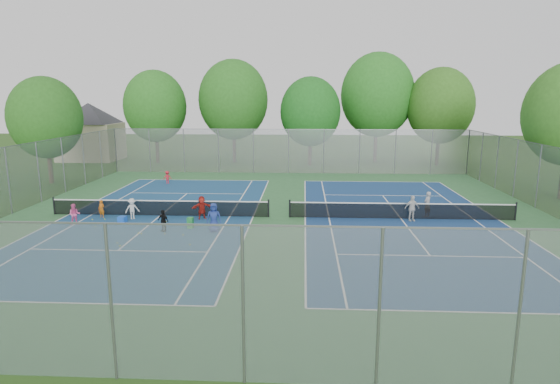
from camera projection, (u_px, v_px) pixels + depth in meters
The scene contains 39 objects.
ground at pixel (279, 217), 27.14m from camera, with size 120.00×120.00×0.00m, color #254A17.
court_pad at pixel (279, 217), 27.14m from camera, with size 32.00×32.00×0.01m, color #316838.
court_left at pixel (160, 216), 27.49m from camera, with size 10.97×23.77×0.01m, color navy.
court_right at pixel (401, 219), 26.78m from camera, with size 10.97×23.77×0.01m, color navy.
net_left at pixel (160, 208), 27.40m from camera, with size 12.87×0.10×0.91m, color black.
net_right at pixel (401, 211), 26.70m from camera, with size 12.87×0.10×0.91m, color black.
fence_north at pixel (288, 151), 42.39m from camera, with size 32.00×0.10×4.00m, color gray.
fence_south at pixel (243, 307), 11.08m from camera, with size 32.00×0.10×4.00m, color gray.
fence_west at pixel (8, 181), 27.54m from camera, with size 32.00×0.10×4.00m, color gray.
house at pixel (89, 121), 50.88m from camera, with size 11.03×11.03×7.30m.
tree_nw at pixel (155, 106), 48.19m from camera, with size 6.40×6.40×9.58m.
tree_nl at pixel (233, 100), 48.63m from camera, with size 7.20×7.20×10.69m.
tree_nc at pixel (310, 112), 46.50m from camera, with size 6.00×6.00×8.85m.
tree_nr at pixel (377, 95), 48.75m from camera, with size 7.60×7.60×11.42m.
tree_ne at pixel (440, 106), 46.71m from camera, with size 6.60×6.60×9.77m.
tree_side_w at pixel (45, 118), 36.83m from camera, with size 5.60×5.60×8.47m.
ball_crate at pixel (122, 219), 26.03m from camera, with size 0.40×0.40×0.34m, color blue.
ball_hopper at pixel (190, 223), 24.82m from camera, with size 0.30×0.30×0.60m, color #258B38.
student_a at pixel (101, 209), 26.96m from camera, with size 0.38×0.25×1.05m, color #C96112.
student_b at pixel (75, 214), 25.43m from camera, with size 0.57×0.45×1.18m, color pink.
student_c at pixel (132, 209), 26.64m from camera, with size 0.78×0.45×1.21m, color silver.
student_d at pixel (163, 221), 24.18m from camera, with size 0.68×0.28×1.16m, color black.
student_e at pixel (214, 218), 24.07m from camera, with size 0.75×0.49×1.53m, color navy.
student_f at pixel (202, 208), 26.64m from camera, with size 1.24×0.40×1.34m, color #A42017.
child_far_baseline at pixel (167, 177), 37.51m from camera, with size 0.67×0.39×1.04m, color red.
instructor at pixel (427, 204), 27.08m from camera, with size 0.55×0.36×1.51m, color #949396.
teen_court_b at pixel (412, 208), 26.22m from camera, with size 0.86×0.36×1.46m, color silver.
tennis_ball_0 at pixel (92, 220), 26.45m from camera, with size 0.07×0.07×0.07m, color #D8EB36.
tennis_ball_1 at pixel (165, 234), 23.71m from camera, with size 0.07×0.07×0.07m, color #B4C62E.
tennis_ball_2 at pixel (117, 243), 22.23m from camera, with size 0.07×0.07×0.07m, color #B8DF33.
tennis_ball_3 at pixel (190, 245), 21.97m from camera, with size 0.07×0.07×0.07m, color #A9C32D.
tennis_ball_4 at pixel (77, 220), 26.46m from camera, with size 0.07×0.07×0.07m, color #B6CE2F.
tennis_ball_5 at pixel (166, 222), 26.03m from camera, with size 0.07×0.07×0.07m, color yellow.
tennis_ball_6 at pixel (95, 227), 25.03m from camera, with size 0.07×0.07×0.07m, color #B6DF33.
tennis_ball_7 at pixel (120, 246), 21.80m from camera, with size 0.07×0.07×0.07m, color #BED732.
tennis_ball_8 at pixel (183, 235), 23.53m from camera, with size 0.07×0.07×0.07m, color #CBE334.
tennis_ball_9 at pixel (105, 220), 26.53m from camera, with size 0.07×0.07×0.07m, color #B6D431.
tennis_ball_10 at pixel (138, 233), 23.85m from camera, with size 0.07×0.07×0.07m, color gold.
tennis_ball_11 at pixel (142, 234), 23.75m from camera, with size 0.07×0.07×0.07m, color yellow.
Camera 1 is at (1.40, -26.25, 6.89)m, focal length 30.00 mm.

